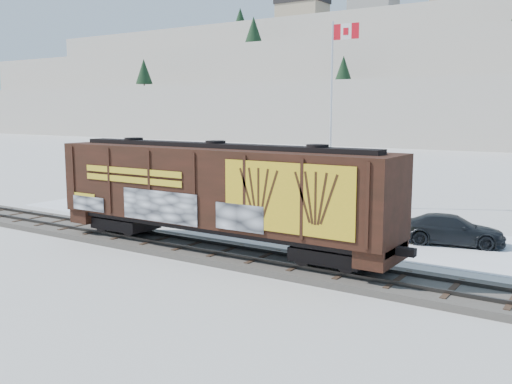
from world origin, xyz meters
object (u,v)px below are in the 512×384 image
Objects in this scene: car_silver at (195,201)px; car_dark at (452,230)px; hopper_railcar at (216,190)px; flagpole at (332,140)px; car_white at (348,226)px.

car_silver is 16.18m from car_dark.
flagpole reaches higher than hopper_railcar.
hopper_railcar reaches higher than car_silver.
car_white is (5.17, -8.67, -3.82)m from flagpole.
car_white is (3.73, 5.98, -2.24)m from hopper_railcar.
hopper_railcar is at bearing -133.17° from car_silver.
car_silver is at bearing 69.76° from car_white.
hopper_railcar is 3.39× the size of car_dark.
car_silver is at bearing 76.38° from car_dark.
car_dark is at bearing -87.57° from car_silver.
car_dark is at bearing 43.85° from hopper_railcar.
car_silver is 0.84× the size of car_dark.
flagpole is at bearing -41.47° from car_silver.
hopper_railcar is 11.78m from car_dark.
car_white is 0.90× the size of car_dark.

